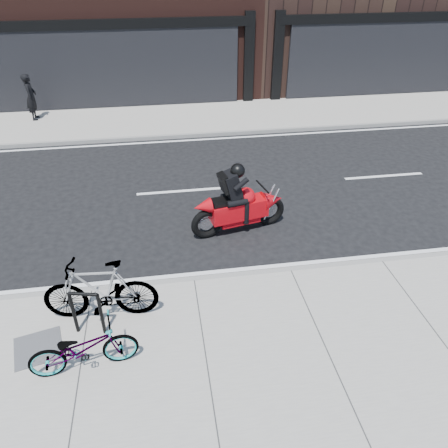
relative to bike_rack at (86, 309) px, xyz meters
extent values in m
plane|color=black|center=(1.90, 3.08, -0.66)|extent=(120.00, 120.00, 0.00)
cube|color=gray|center=(1.90, -1.92, -0.59)|extent=(60.00, 6.00, 0.13)
cube|color=gray|center=(1.90, 10.83, -0.59)|extent=(60.00, 3.50, 0.13)
cylinder|color=black|center=(-0.23, 0.05, -0.09)|extent=(0.06, 0.06, 0.87)
cylinder|color=black|center=(0.23, -0.05, -0.09)|extent=(0.06, 0.06, 0.87)
cylinder|color=black|center=(0.00, 0.00, 0.34)|extent=(0.48, 0.17, 0.06)
imported|color=gray|center=(0.02, -0.76, -0.09)|extent=(1.72, 0.79, 0.87)
imported|color=gray|center=(0.20, 0.37, 0.07)|extent=(2.04, 0.73, 1.20)
torus|color=black|center=(3.92, 3.09, -0.29)|extent=(0.76, 0.31, 0.75)
torus|color=black|center=(2.35, 2.75, -0.29)|extent=(0.76, 0.31, 0.75)
cube|color=#B80810|center=(3.13, 2.92, -0.07)|extent=(1.42, 0.71, 0.43)
cone|color=#B80810|center=(3.97, 3.10, 0.00)|extent=(0.60, 0.59, 0.50)
sphere|color=#B80810|center=(3.29, 2.96, 0.23)|extent=(0.45, 0.45, 0.45)
cube|color=black|center=(2.80, 2.85, 0.20)|extent=(0.68, 0.44, 0.14)
cylinder|color=silver|center=(2.48, 2.99, -0.32)|extent=(0.63, 0.23, 0.10)
cube|color=black|center=(2.95, 2.88, 0.59)|extent=(0.52, 0.49, 0.67)
cube|color=black|center=(2.77, 2.84, 0.68)|extent=(0.33, 0.39, 0.46)
sphere|color=black|center=(3.08, 2.91, 0.93)|extent=(0.33, 0.33, 0.33)
imported|color=black|center=(-3.16, 11.47, 0.31)|extent=(0.43, 0.63, 1.68)
cube|color=#434345|center=(-0.84, -0.24, -0.52)|extent=(0.91, 0.91, 0.02)
camera|label=1|loc=(1.45, -5.63, 5.15)|focal=35.00mm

